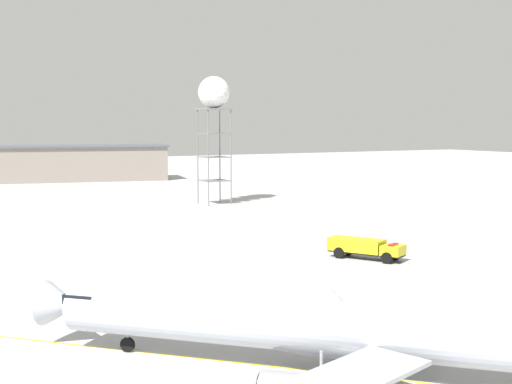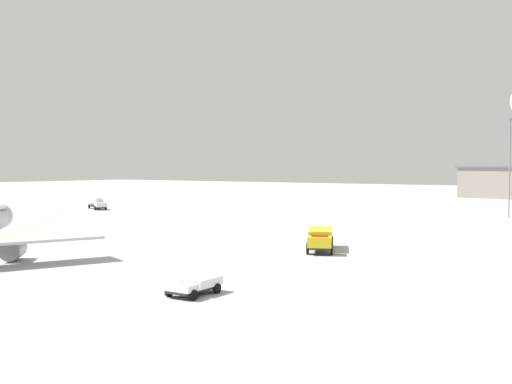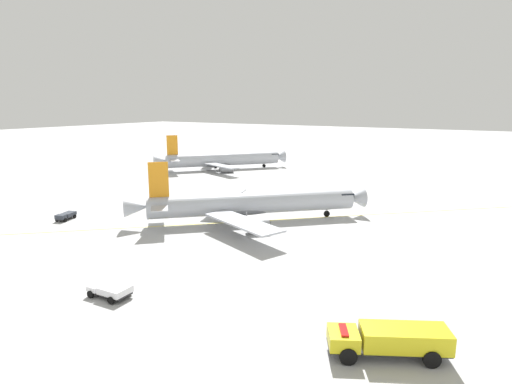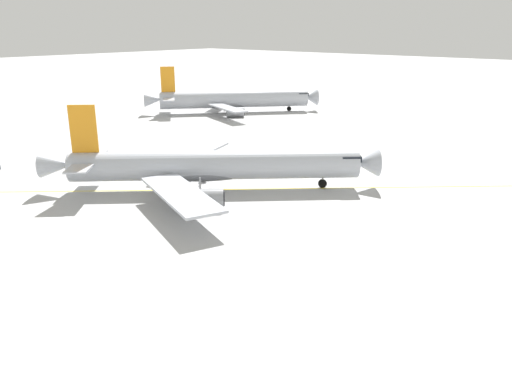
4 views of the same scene
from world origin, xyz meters
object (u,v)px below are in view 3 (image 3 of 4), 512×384
airliner_main (250,204)px  fire_tender_truck (391,339)px  pushback_tug_truck (111,290)px  baggage_truck_truck (66,216)px  airliner_secondary (222,160)px

airliner_main → fire_tender_truck: size_ratio=3.37×
pushback_tug_truck → baggage_truck_truck: pushback_tug_truck is taller
airliner_main → fire_tender_truck: bearing=-85.8°
airliner_secondary → pushback_tug_truck: (41.46, -77.85, -2.17)m
airliner_main → pushback_tug_truck: 32.74m
fire_tender_truck → baggage_truck_truck: bearing=-39.5°
airliner_secondary → baggage_truck_truck: bearing=-130.1°
airliner_main → baggage_truck_truck: 32.45m
airliner_main → airliner_secondary: 59.45m
airliner_main → airliner_secondary: airliner_secondary is taller
baggage_truck_truck → airliner_secondary: bearing=171.1°
pushback_tug_truck → baggage_truck_truck: (-31.17, 16.61, -0.09)m
fire_tender_truck → baggage_truck_truck: size_ratio=2.32×
airliner_main → airliner_secondary: (-38.48, 45.32, -0.01)m
airliner_secondary → airliner_main: bearing=-99.3°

